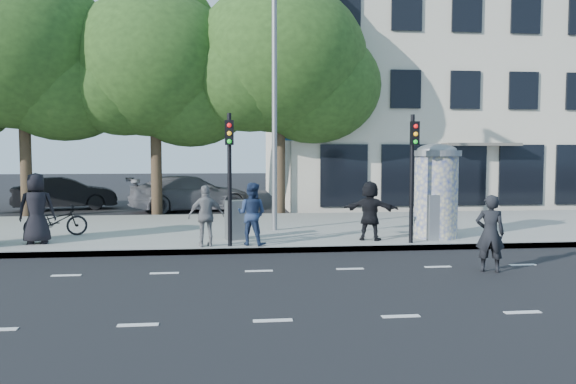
{
  "coord_description": "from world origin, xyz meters",
  "views": [
    {
      "loc": [
        -0.69,
        -10.52,
        2.54
      ],
      "look_at": [
        0.86,
        3.5,
        1.56
      ],
      "focal_mm": 35.0,
      "sensor_mm": 36.0,
      "label": 1
    }
  ],
  "objects": [
    {
      "name": "tree_center",
      "position": [
        1.5,
        12.3,
        6.31
      ],
      "size": [
        7.0,
        7.0,
        9.3
      ],
      "color": "#38281C",
      "rests_on": "ground"
    },
    {
      "name": "street_lamp",
      "position": [
        0.8,
        6.63,
        4.79
      ],
      "size": [
        0.25,
        0.93,
        8.0
      ],
      "color": "slate",
      "rests_on": "sidewalk"
    },
    {
      "name": "lane_dash_far",
      "position": [
        0.0,
        1.4,
        0.0
      ],
      "size": [
        32.0,
        0.12,
        0.01
      ],
      "primitive_type": "cube",
      "color": "silver",
      "rests_on": "ground"
    },
    {
      "name": "lane_dash_near",
      "position": [
        0.0,
        -2.2,
        0.0
      ],
      "size": [
        32.0,
        0.12,
        0.01
      ],
      "primitive_type": "cube",
      "color": "silver",
      "rests_on": "ground"
    },
    {
      "name": "building",
      "position": [
        12.0,
        19.99,
        5.99
      ],
      "size": [
        20.3,
        15.85,
        12.0
      ],
      "color": "beige",
      "rests_on": "ground"
    },
    {
      "name": "sidewalk",
      "position": [
        0.0,
        7.5,
        0.07
      ],
      "size": [
        40.0,
        8.0,
        0.15
      ],
      "primitive_type": "cube",
      "color": "gray",
      "rests_on": "ground"
    },
    {
      "name": "traffic_pole_near",
      "position": [
        -0.6,
        3.79,
        2.23
      ],
      "size": [
        0.22,
        0.31,
        3.4
      ],
      "color": "black",
      "rests_on": "sidewalk"
    },
    {
      "name": "ad_column_right",
      "position": [
        5.2,
        4.7,
        1.54
      ],
      "size": [
        1.36,
        1.36,
        2.65
      ],
      "color": "beige",
      "rests_on": "sidewalk"
    },
    {
      "name": "bicycle",
      "position": [
        -5.54,
        6.04,
        0.6
      ],
      "size": [
        1.2,
        1.81,
        0.9
      ],
      "primitive_type": "imported",
      "rotation": [
        0.0,
        0.0,
        1.96
      ],
      "color": "black",
      "rests_on": "sidewalk"
    },
    {
      "name": "ped_a",
      "position": [
        -5.65,
        4.78,
        1.09
      ],
      "size": [
        0.98,
        0.71,
        1.87
      ],
      "primitive_type": "imported",
      "rotation": [
        0.0,
        0.0,
        3.27
      ],
      "color": "black",
      "rests_on": "sidewalk"
    },
    {
      "name": "car_right",
      "position": [
        -2.22,
        14.26,
        0.77
      ],
      "size": [
        3.59,
        5.72,
        1.54
      ],
      "primitive_type": "imported",
      "rotation": [
        0.0,
        0.0,
        1.86
      ],
      "color": "slate",
      "rests_on": "ground"
    },
    {
      "name": "curb",
      "position": [
        0.0,
        3.55,
        0.07
      ],
      "size": [
        40.0,
        0.1,
        0.16
      ],
      "primitive_type": "cube",
      "color": "slate",
      "rests_on": "ground"
    },
    {
      "name": "car_mid",
      "position": [
        -7.86,
        15.44,
        0.72
      ],
      "size": [
        2.62,
        4.63,
        1.45
      ],
      "primitive_type": "imported",
      "rotation": [
        0.0,
        0.0,
        1.83
      ],
      "color": "black",
      "rests_on": "ground"
    },
    {
      "name": "cabinet_right",
      "position": [
        5.08,
        4.33,
        0.78
      ],
      "size": [
        0.63,
        0.48,
        1.25
      ],
      "primitive_type": "cube",
      "rotation": [
        0.0,
        0.0,
        0.07
      ],
      "color": "gray",
      "rests_on": "sidewalk"
    },
    {
      "name": "man_road",
      "position": [
        4.9,
        0.8,
        0.83
      ],
      "size": [
        0.7,
        0.57,
        1.65
      ],
      "primitive_type": "imported",
      "rotation": [
        0.0,
        0.0,
        2.81
      ],
      "color": "black",
      "rests_on": "ground"
    },
    {
      "name": "traffic_pole_far",
      "position": [
        4.2,
        3.79,
        2.23
      ],
      "size": [
        0.22,
        0.31,
        3.4
      ],
      "color": "black",
      "rests_on": "sidewalk"
    },
    {
      "name": "ped_f",
      "position": [
        3.23,
        4.41,
        0.97
      ],
      "size": [
        1.6,
        1.08,
        1.63
      ],
      "primitive_type": "imported",
      "rotation": [
        0.0,
        0.0,
        2.75
      ],
      "color": "black",
      "rests_on": "sidewalk"
    },
    {
      "name": "cabinet_left",
      "position": [
        -0.43,
        4.95,
        0.69
      ],
      "size": [
        0.61,
        0.52,
        1.08
      ],
      "primitive_type": "cube",
      "rotation": [
        0.0,
        0.0,
        0.32
      ],
      "color": "slate",
      "rests_on": "sidewalk"
    },
    {
      "name": "tree_mid_left",
      "position": [
        -8.5,
        12.5,
        6.5
      ],
      "size": [
        7.2,
        7.2,
        9.57
      ],
      "color": "#38281C",
      "rests_on": "ground"
    },
    {
      "name": "ground",
      "position": [
        0.0,
        0.0,
        0.0
      ],
      "size": [
        120.0,
        120.0,
        0.0
      ],
      "primitive_type": "plane",
      "color": "black",
      "rests_on": "ground"
    },
    {
      "name": "ped_e",
      "position": [
        -1.2,
        3.85,
        0.93
      ],
      "size": [
        1.01,
        0.7,
        1.57
      ],
      "primitive_type": "imported",
      "rotation": [
        0.0,
        0.0,
        3.35
      ],
      "color": "gray",
      "rests_on": "sidewalk"
    },
    {
      "name": "tree_near_left",
      "position": [
        -3.5,
        12.7,
        6.06
      ],
      "size": [
        6.8,
        6.8,
        8.97
      ],
      "color": "#38281C",
      "rests_on": "ground"
    },
    {
      "name": "ped_c",
      "position": [
        -0.03,
        3.96,
        0.96
      ],
      "size": [
        0.98,
        0.89,
        1.63
      ],
      "primitive_type": "imported",
      "rotation": [
        0.0,
        0.0,
        2.71
      ],
      "color": "navy",
      "rests_on": "sidewalk"
    }
  ]
}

